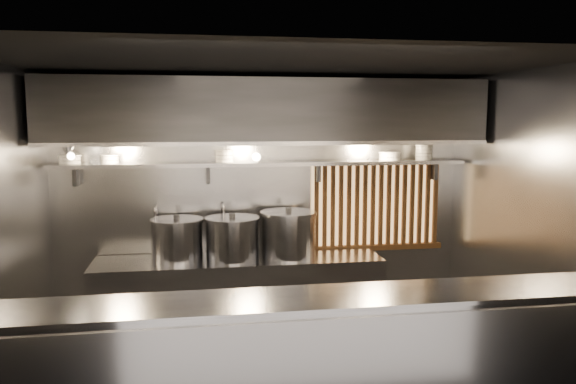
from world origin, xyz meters
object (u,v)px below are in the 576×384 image
object	(u,v)px
stock_pot_mid	(289,234)
stock_pot_right	(233,238)
pendant_bulb	(256,157)
stock_pot_left	(177,239)
heat_lamp	(68,150)

from	to	relation	value
stock_pot_mid	stock_pot_right	size ratio (longest dim) A/B	1.11
pendant_bulb	stock_pot_left	xyz separation A→B (m)	(-0.83, -0.03, -0.84)
stock_pot_right	stock_pot_mid	bearing A→B (deg)	1.96
pendant_bulb	stock_pot_right	world-z (taller)	pendant_bulb
heat_lamp	stock_pot_left	xyz separation A→B (m)	(0.96, 0.32, -0.95)
stock_pot_left	stock_pot_mid	xyz separation A→B (m)	(1.16, -0.05, 0.03)
pendant_bulb	stock_pot_mid	bearing A→B (deg)	-13.01
stock_pot_left	stock_pot_mid	world-z (taller)	stock_pot_mid
heat_lamp	stock_pot_mid	xyz separation A→B (m)	(2.13, 0.27, -0.92)
stock_pot_left	heat_lamp	bearing A→B (deg)	-161.52
heat_lamp	stock_pot_left	world-z (taller)	heat_lamp
stock_pot_mid	pendant_bulb	bearing A→B (deg)	166.99
heat_lamp	pendant_bulb	bearing A→B (deg)	11.00
pendant_bulb	stock_pot_right	size ratio (longest dim) A/B	0.33
heat_lamp	stock_pot_left	bearing A→B (deg)	18.48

